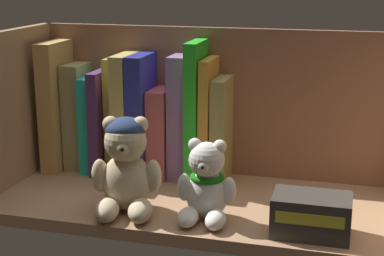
{
  "coord_description": "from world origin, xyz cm",
  "views": [
    {
      "loc": [
        22.98,
        -89.34,
        39.09
      ],
      "look_at": [
        -1.41,
        0.0,
        14.15
      ],
      "focal_mm": 56.17,
      "sensor_mm": 36.0,
      "label": 1
    }
  ],
  "objects": [
    {
      "name": "shelf_board",
      "position": [
        0.0,
        0.0,
        1.0
      ],
      "size": [
        66.27,
        27.78,
        2.0
      ],
      "primitive_type": "cube",
      "color": "#A87F5B",
      "rests_on": "ground"
    },
    {
      "name": "shelf_back_panel",
      "position": [
        0.0,
        14.49,
        14.38
      ],
      "size": [
        68.67,
        1.2,
        28.75
      ],
      "primitive_type": "cube",
      "color": "#895A42",
      "rests_on": "ground"
    },
    {
      "name": "shelf_side_panel_left",
      "position": [
        -33.93,
        0.0,
        14.38
      ],
      "size": [
        1.6,
        30.18,
        28.75
      ],
      "primitive_type": "cube",
      "color": "#A87F5B",
      "rests_on": "ground"
    },
    {
      "name": "book_0",
      "position": [
        -30.07,
        11.74,
        13.99
      ],
      "size": [
        3.13,
        14.61,
        23.98
      ],
      "primitive_type": "cube",
      "color": "tan",
      "rests_on": "shelf_board"
    },
    {
      "name": "book_1",
      "position": [
        -26.52,
        11.74,
        11.9
      ],
      "size": [
        3.56,
        9.33,
        19.81
      ],
      "primitive_type": "cube",
      "color": "#948B5D",
      "rests_on": "shelf_board"
    },
    {
      "name": "book_2",
      "position": [
        -23.41,
        11.74,
        10.89
      ],
      "size": [
        2.24,
        11.55,
        17.78
      ],
      "primitive_type": "cube",
      "color": "#1EBCA9",
      "rests_on": "shelf_board"
    },
    {
      "name": "book_3",
      "position": [
        -21.12,
        11.74,
        11.52
      ],
      "size": [
        2.04,
        13.85,
        19.06
      ],
      "primitive_type": "cube",
      "rotation": [
        0.0,
        0.01,
        0.0
      ],
      "color": "#492759",
      "rests_on": "shelf_board"
    },
    {
      "name": "book_4",
      "position": [
        -18.89,
        11.74,
        12.66
      ],
      "size": [
        2.12,
        9.11,
        21.32
      ],
      "primitive_type": "cube",
      "color": "#B19F41",
      "rests_on": "shelf_board"
    },
    {
      "name": "book_5",
      "position": [
        -16.27,
        11.74,
        13.11
      ],
      "size": [
        2.7,
        14.15,
        22.21
      ],
      "primitive_type": "cube",
      "color": "tan",
      "rests_on": "shelf_board"
    },
    {
      "name": "book_6",
      "position": [
        -13.25,
        11.74,
        13.12
      ],
      "size": [
        2.93,
        14.4,
        22.25
      ],
      "primitive_type": "cube",
      "color": "navy",
      "rests_on": "shelf_board"
    },
    {
      "name": "book_7",
      "position": [
        -9.87,
        11.74,
        10.06
      ],
      "size": [
        3.42,
        11.37,
        16.13
      ],
      "primitive_type": "cube",
      "color": "#B75151",
      "rests_on": "shelf_board"
    },
    {
      "name": "book_8",
      "position": [
        -6.24,
        11.74,
        13.11
      ],
      "size": [
        3.42,
        9.98,
        22.21
      ],
      "primitive_type": "cube",
      "color": "#8F64A3",
      "rests_on": "shelf_board"
    },
    {
      "name": "book_9",
      "position": [
        -3.24,
        11.74,
        14.44
      ],
      "size": [
        2.17,
        13.66,
        24.88
      ],
      "primitive_type": "cube",
      "color": "green",
      "rests_on": "shelf_board"
    },
    {
      "name": "book_10",
      "position": [
        -1.08,
        11.74,
        12.98
      ],
      "size": [
        1.93,
        12.81,
        21.97
      ],
      "primitive_type": "cube",
      "rotation": [
        0.0,
        0.01,
        0.0
      ],
      "color": "gold",
      "rests_on": "shelf_board"
    },
    {
      "name": "book_11",
      "position": [
        1.23,
        11.74,
        11.31
      ],
      "size": [
        2.48,
        11.9,
        18.62
      ],
      "primitive_type": "cube",
      "color": "#968A49",
      "rests_on": "shelf_board"
    },
    {
      "name": "teddy_bear_larger",
      "position": [
        -9.88,
        -7.56,
        9.19
      ],
      "size": [
        11.45,
        11.82,
        15.15
      ],
      "color": "beige",
      "rests_on": "shelf_board"
    },
    {
      "name": "teddy_bear_smaller",
      "position": [
        2.78,
        -7.29,
        7.33
      ],
      "size": [
        9.09,
        9.21,
        12.49
      ],
      "color": "white",
      "rests_on": "shelf_board"
    },
    {
      "name": "small_product_box",
      "position": [
        18.53,
        -8.6,
        4.95
      ],
      "size": [
        11.04,
        7.09,
        5.9
      ],
      "color": "#38332D",
      "rests_on": "shelf_board"
    }
  ]
}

